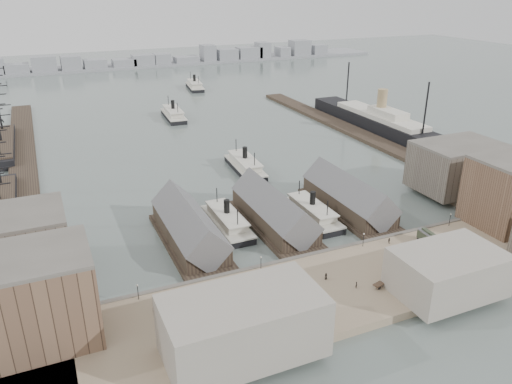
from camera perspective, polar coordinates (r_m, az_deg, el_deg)
name	(u,v)px	position (r m, az deg, el deg)	size (l,w,h in m)	color
ground	(301,252)	(136.31, 5.13, -6.85)	(900.00, 900.00, 0.00)	#54615D
quay	(341,287)	(121.38, 9.74, -10.68)	(180.00, 30.00, 2.00)	gray
seawall	(310,257)	(131.84, 6.24, -7.43)	(180.00, 1.20, 2.30)	#59544C
west_wharf	(23,167)	(213.75, -25.07, 2.55)	(10.00, 220.00, 1.60)	#2D231C
east_wharf	(354,132)	(245.56, 11.15, 6.78)	(10.00, 180.00, 1.60)	#2D231C
ferry_shed_west	(189,228)	(139.13, -7.66, -4.14)	(14.00, 42.00, 12.60)	#2D231C
ferry_shed_center	(274,212)	(147.41, 2.06, -2.31)	(14.00, 42.00, 12.60)	#2D231C
ferry_shed_east	(348,198)	(159.53, 10.50, -0.66)	(14.00, 42.00, 12.60)	#2D231C
warehouse_west_front	(8,305)	(107.64, -26.52, -11.50)	(32.00, 18.00, 18.00)	brown
warehouse_west_back	(11,244)	(134.78, -26.18, -5.35)	(26.00, 20.00, 14.00)	#60564C
warehouse_east_back	(457,167)	(182.44, 22.00, 2.70)	(28.00, 20.00, 15.00)	#60564C
street_bldg_center	(448,272)	(121.94, 21.06, -8.54)	(24.00, 16.00, 10.00)	gray
street_bldg_west	(243,325)	(96.90, -1.48, -14.99)	(30.00, 16.00, 12.00)	gray
lamp_post_far_w	(138,289)	(115.44, -13.38, -10.74)	(0.44, 0.44, 3.92)	black
lamp_post_near_w	(261,261)	(122.64, 0.57, -7.87)	(0.44, 0.44, 3.92)	black
lamp_post_near_e	(364,237)	(136.22, 12.19, -5.08)	(0.44, 0.44, 3.92)	black
lamp_post_far_e	(450,217)	(154.50, 21.32, -2.71)	(0.44, 0.44, 3.92)	black
far_shore	(106,64)	(445.18, -16.76, 13.84)	(500.00, 40.00, 15.72)	gray
ferry_docked_west	(227,221)	(147.91, -3.33, -3.29)	(7.93, 26.43, 9.44)	black
ferry_docked_east	(312,212)	(154.03, 6.42, -2.28)	(7.95, 26.51, 9.47)	black
ferry_open_near	(245,165)	(191.78, -1.26, 3.11)	(10.41, 28.92, 10.15)	black
ferry_open_mid	(173,114)	(271.18, -9.42, 8.79)	(10.49, 29.49, 10.36)	black
ferry_open_far	(195,85)	(346.76, -7.02, 11.99)	(12.27, 29.32, 10.15)	black
sailing_ship_near	(0,212)	(170.76, -27.23, -2.03)	(9.11, 62.77, 37.46)	black
sailing_ship_mid	(2,144)	(241.18, -27.03, 4.89)	(9.88, 57.07, 40.61)	black
ocean_steamer	(380,122)	(251.85, 14.01, 7.77)	(13.85, 101.24, 20.25)	black
tram	(431,240)	(141.67, 19.36, -5.24)	(3.04, 9.54, 3.34)	black
horse_cart_left	(178,299)	(114.03, -8.89, -11.99)	(4.58, 1.53, 1.46)	black
horse_cart_center	(293,294)	(114.50, 4.25, -11.58)	(4.90, 2.18, 1.46)	black
horse_cart_right	(387,284)	(121.31, 14.73, -10.14)	(4.87, 2.65, 1.70)	black
pedestrian_0	(154,309)	(111.78, -11.62, -13.00)	(0.58, 0.43, 1.60)	black
pedestrian_1	(160,321)	(108.25, -10.96, -14.27)	(0.81, 0.63, 1.67)	black
pedestrian_2	(264,277)	(119.87, 0.95, -9.70)	(1.13, 0.65, 1.74)	black
pedestrian_3	(297,304)	(111.32, 4.76, -12.64)	(1.07, 0.44, 1.82)	black
pedestrian_4	(326,276)	(121.38, 8.01, -9.52)	(0.82, 0.53, 1.67)	black
pedestrian_5	(356,285)	(119.50, 11.40, -10.36)	(0.60, 0.44, 1.65)	black
pedestrian_6	(389,241)	(140.30, 14.97, -5.39)	(0.76, 0.59, 1.56)	black
pedestrian_7	(439,272)	(129.40, 20.23, -8.61)	(1.14, 0.66, 1.77)	black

